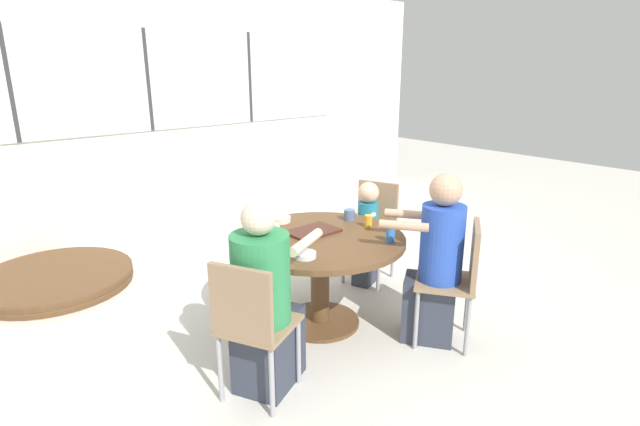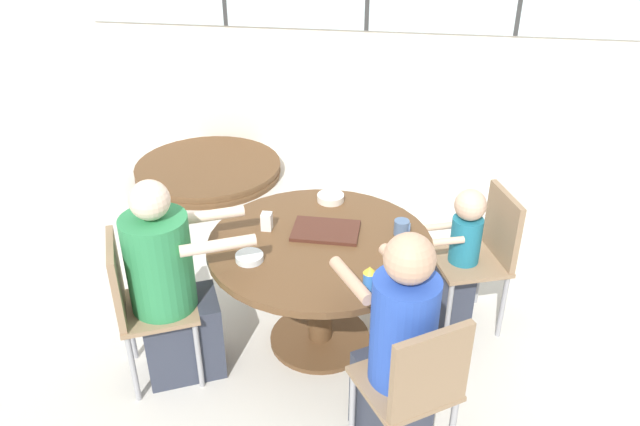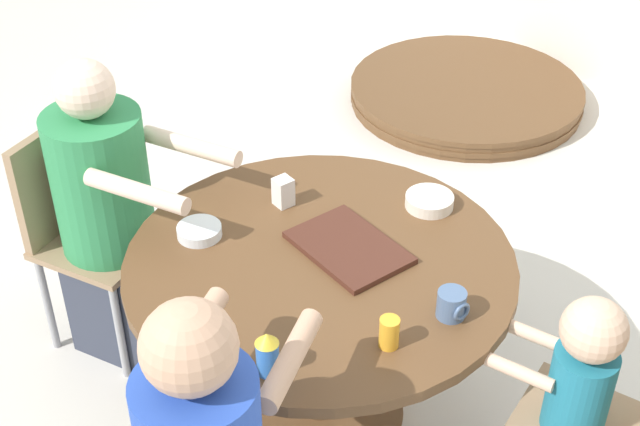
{
  "view_description": "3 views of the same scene",
  "coord_description": "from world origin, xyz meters",
  "px_view_note": "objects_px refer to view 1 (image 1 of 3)",
  "views": [
    {
      "loc": [
        -2.25,
        -2.57,
        1.93
      ],
      "look_at": [
        0.0,
        0.0,
        0.88
      ],
      "focal_mm": 28.0,
      "sensor_mm": 36.0,
      "label": 1
    },
    {
      "loc": [
        0.43,
        -2.87,
        2.54
      ],
      "look_at": [
        0.0,
        0.0,
        0.88
      ],
      "focal_mm": 35.0,
      "sensor_mm": 36.0,
      "label": 2
    },
    {
      "loc": [
        1.75,
        -1.33,
        2.46
      ],
      "look_at": [
        0.0,
        0.0,
        0.88
      ],
      "focal_mm": 50.0,
      "sensor_mm": 36.0,
      "label": 3
    }
  ],
  "objects_px": {
    "chair_for_man_blue_shirt": "(250,320)",
    "juice_glass": "(368,221)",
    "bowl_cereal": "(280,219)",
    "folded_table_stack": "(55,279)",
    "chair_for_woman_green_shirt": "(459,272)",
    "person_woman_green_shirt": "(436,266)",
    "chair_for_toddler": "(373,222)",
    "person_man_blue_shirt": "(265,307)",
    "bowl_white_shallow": "(305,255)",
    "person_toddler": "(366,234)",
    "coffee_mug": "(350,215)",
    "milk_carton_small": "(278,237)",
    "sippy_cup": "(390,232)"
  },
  "relations": [
    {
      "from": "chair_for_man_blue_shirt",
      "to": "folded_table_stack",
      "type": "xyz_separation_m",
      "value": [
        -0.44,
        2.5,
        -0.48
      ]
    },
    {
      "from": "person_woman_green_shirt",
      "to": "person_man_blue_shirt",
      "type": "xyz_separation_m",
      "value": [
        -1.21,
        0.34,
        -0.03
      ]
    },
    {
      "from": "person_woman_green_shirt",
      "to": "coffee_mug",
      "type": "height_order",
      "value": "person_woman_green_shirt"
    },
    {
      "from": "chair_for_toddler",
      "to": "person_toddler",
      "type": "relative_size",
      "value": 0.95
    },
    {
      "from": "chair_for_man_blue_shirt",
      "to": "chair_for_toddler",
      "type": "xyz_separation_m",
      "value": [
        1.83,
        0.76,
        0.0
      ]
    },
    {
      "from": "bowl_cereal",
      "to": "folded_table_stack",
      "type": "xyz_separation_m",
      "value": [
        -1.34,
        1.6,
        -0.67
      ]
    },
    {
      "from": "bowl_white_shallow",
      "to": "bowl_cereal",
      "type": "distance_m",
      "value": 0.79
    },
    {
      "from": "coffee_mug",
      "to": "juice_glass",
      "type": "distance_m",
      "value": 0.23
    },
    {
      "from": "chair_for_toddler",
      "to": "milk_carton_small",
      "type": "distance_m",
      "value": 1.3
    },
    {
      "from": "person_toddler",
      "to": "bowl_cereal",
      "type": "height_order",
      "value": "person_toddler"
    },
    {
      "from": "chair_for_toddler",
      "to": "person_toddler",
      "type": "height_order",
      "value": "person_toddler"
    },
    {
      "from": "coffee_mug",
      "to": "milk_carton_small",
      "type": "height_order",
      "value": "milk_carton_small"
    },
    {
      "from": "person_man_blue_shirt",
      "to": "chair_for_woman_green_shirt",
      "type": "bearing_deg",
      "value": 44.48
    },
    {
      "from": "chair_for_woman_green_shirt",
      "to": "juice_glass",
      "type": "height_order",
      "value": "chair_for_woman_green_shirt"
    },
    {
      "from": "chair_for_woman_green_shirt",
      "to": "folded_table_stack",
      "type": "distance_m",
      "value": 3.49
    },
    {
      "from": "person_man_blue_shirt",
      "to": "juice_glass",
      "type": "height_order",
      "value": "person_man_blue_shirt"
    },
    {
      "from": "milk_carton_small",
      "to": "person_woman_green_shirt",
      "type": "bearing_deg",
      "value": -44.96
    },
    {
      "from": "bowl_white_shallow",
      "to": "person_man_blue_shirt",
      "type": "bearing_deg",
      "value": -163.75
    },
    {
      "from": "sippy_cup",
      "to": "bowl_white_shallow",
      "type": "bearing_deg",
      "value": 165.17
    },
    {
      "from": "chair_for_man_blue_shirt",
      "to": "coffee_mug",
      "type": "relative_size",
      "value": 9.69
    },
    {
      "from": "chair_for_man_blue_shirt",
      "to": "folded_table_stack",
      "type": "height_order",
      "value": "chair_for_man_blue_shirt"
    },
    {
      "from": "person_woman_green_shirt",
      "to": "bowl_cereal",
      "type": "xyz_separation_m",
      "value": [
        -0.47,
        1.17,
        0.16
      ]
    },
    {
      "from": "chair_for_man_blue_shirt",
      "to": "bowl_cereal",
      "type": "relative_size",
      "value": 5.37
    },
    {
      "from": "person_woman_green_shirt",
      "to": "milk_carton_small",
      "type": "distance_m",
      "value": 1.12
    },
    {
      "from": "milk_carton_small",
      "to": "folded_table_stack",
      "type": "distance_m",
      "value": 2.34
    },
    {
      "from": "milk_carton_small",
      "to": "bowl_white_shallow",
      "type": "height_order",
      "value": "milk_carton_small"
    },
    {
      "from": "sippy_cup",
      "to": "bowl_cereal",
      "type": "relative_size",
      "value": 0.84
    },
    {
      "from": "chair_for_man_blue_shirt",
      "to": "coffee_mug",
      "type": "distance_m",
      "value": 1.47
    },
    {
      "from": "person_toddler",
      "to": "chair_for_man_blue_shirt",
      "type": "bearing_deg",
      "value": 93.19
    },
    {
      "from": "chair_for_woman_green_shirt",
      "to": "juice_glass",
      "type": "distance_m",
      "value": 0.79
    },
    {
      "from": "person_man_blue_shirt",
      "to": "folded_table_stack",
      "type": "xyz_separation_m",
      "value": [
        -0.6,
        2.43,
        -0.48
      ]
    },
    {
      "from": "bowl_white_shallow",
      "to": "sippy_cup",
      "type": "bearing_deg",
      "value": -14.83
    },
    {
      "from": "chair_for_man_blue_shirt",
      "to": "bowl_cereal",
      "type": "distance_m",
      "value": 1.28
    },
    {
      "from": "chair_for_woman_green_shirt",
      "to": "person_woman_green_shirt",
      "type": "bearing_deg",
      "value": 90.0
    },
    {
      "from": "chair_for_toddler",
      "to": "person_man_blue_shirt",
      "type": "height_order",
      "value": "person_man_blue_shirt"
    },
    {
      "from": "chair_for_toddler",
      "to": "folded_table_stack",
      "type": "height_order",
      "value": "chair_for_toddler"
    },
    {
      "from": "person_toddler",
      "to": "sippy_cup",
      "type": "relative_size",
      "value": 6.7
    },
    {
      "from": "sippy_cup",
      "to": "person_woman_green_shirt",
      "type": "bearing_deg",
      "value": -60.92
    },
    {
      "from": "person_woman_green_shirt",
      "to": "sippy_cup",
      "type": "relative_size",
      "value": 8.8
    },
    {
      "from": "chair_for_man_blue_shirt",
      "to": "person_toddler",
      "type": "distance_m",
      "value": 1.84
    },
    {
      "from": "coffee_mug",
      "to": "person_man_blue_shirt",
      "type": "bearing_deg",
      "value": -157.15
    },
    {
      "from": "coffee_mug",
      "to": "juice_glass",
      "type": "height_order",
      "value": "juice_glass"
    },
    {
      "from": "chair_for_man_blue_shirt",
      "to": "juice_glass",
      "type": "relative_size",
      "value": 9.3
    },
    {
      "from": "chair_for_toddler",
      "to": "milk_carton_small",
      "type": "relative_size",
      "value": 8.64
    },
    {
      "from": "person_toddler",
      "to": "coffee_mug",
      "type": "height_order",
      "value": "person_toddler"
    },
    {
      "from": "sippy_cup",
      "to": "bowl_white_shallow",
      "type": "xyz_separation_m",
      "value": [
        -0.64,
        0.17,
        -0.05
      ]
    },
    {
      "from": "chair_for_woman_green_shirt",
      "to": "milk_carton_small",
      "type": "distance_m",
      "value": 1.28
    },
    {
      "from": "milk_carton_small",
      "to": "bowl_white_shallow",
      "type": "distance_m",
      "value": 0.32
    },
    {
      "from": "bowl_white_shallow",
      "to": "bowl_cereal",
      "type": "height_order",
      "value": "bowl_cereal"
    },
    {
      "from": "coffee_mug",
      "to": "bowl_white_shallow",
      "type": "height_order",
      "value": "coffee_mug"
    }
  ]
}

